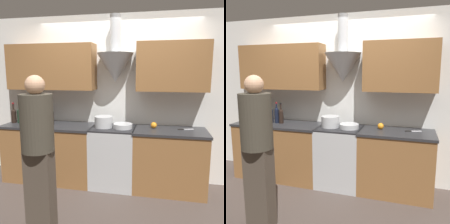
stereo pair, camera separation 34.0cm
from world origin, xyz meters
TOP-DOWN VIEW (x-y plane):
  - ground_plane at (0.00, 0.00)m, footprint 12.00×12.00m
  - wall_back at (-0.07, 0.62)m, footprint 8.40×0.55m
  - counter_left at (-1.03, 0.35)m, footprint 1.43×0.62m
  - counter_right at (0.83, 0.35)m, footprint 1.03×0.62m
  - stove_range at (0.00, 0.35)m, footprint 0.65×0.60m
  - wine_bottle_0 at (-1.66, 0.36)m, footprint 0.08×0.08m
  - wine_bottle_1 at (-1.55, 0.36)m, footprint 0.08×0.08m
  - wine_bottle_2 at (-1.44, 0.35)m, footprint 0.07×0.07m
  - wine_bottle_3 at (-1.35, 0.35)m, footprint 0.07×0.07m
  - wine_bottle_4 at (-1.27, 0.36)m, footprint 0.08×0.08m
  - wine_bottle_5 at (-1.18, 0.35)m, footprint 0.07×0.07m
  - wine_bottle_6 at (-1.07, 0.35)m, footprint 0.07×0.07m
  - wine_bottle_7 at (-0.99, 0.35)m, footprint 0.07×0.07m
  - stock_pot at (-0.15, 0.34)m, footprint 0.27×0.27m
  - mixing_bowl at (0.15, 0.33)m, footprint 0.28×0.28m
  - orange_fruit at (0.59, 0.43)m, footprint 0.09×0.09m
  - chefs_knife at (1.05, 0.43)m, footprint 0.23×0.09m
  - person_foreground_left at (-0.55, -0.88)m, footprint 0.33×0.33m

SIDE VIEW (x-z plane):
  - ground_plane at x=0.00m, z-range 0.00..0.00m
  - counter_left at x=-1.03m, z-range 0.00..0.91m
  - counter_right at x=0.83m, z-range 0.00..0.91m
  - stove_range at x=0.00m, z-range 0.00..0.91m
  - chefs_knife at x=1.05m, z-range 0.90..0.92m
  - person_foreground_left at x=-0.55m, z-range 0.09..1.79m
  - mixing_bowl at x=0.15m, z-range 0.91..0.97m
  - orange_fruit at x=0.59m, z-range 0.91..1.00m
  - stock_pot at x=-0.15m, z-range 0.91..1.07m
  - wine_bottle_0 at x=-1.66m, z-range 0.87..1.20m
  - wine_bottle_4 at x=-1.27m, z-range 0.87..1.20m
  - wine_bottle_7 at x=-0.99m, z-range 0.87..1.20m
  - wine_bottle_3 at x=-1.35m, z-range 0.88..1.20m
  - wine_bottle_5 at x=-1.18m, z-range 0.88..1.20m
  - wine_bottle_1 at x=-1.55m, z-range 0.87..1.21m
  - wine_bottle_2 at x=-1.44m, z-range 0.88..1.20m
  - wine_bottle_6 at x=-1.07m, z-range 0.88..1.22m
  - wall_back at x=-0.07m, z-range 0.17..2.77m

